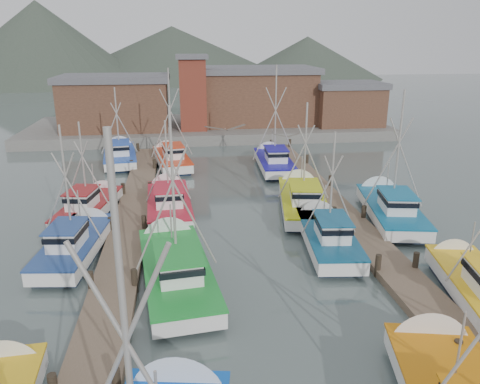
{
  "coord_description": "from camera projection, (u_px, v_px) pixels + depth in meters",
  "views": [
    {
      "loc": [
        -3.57,
        -22.07,
        11.47
      ],
      "look_at": [
        -0.14,
        4.62,
        2.6
      ],
      "focal_mm": 35.0,
      "sensor_mm": 36.0,
      "label": 1
    }
  ],
  "objects": [
    {
      "name": "quay",
      "position": [
        209.0,
        128.0,
        59.48
      ],
      "size": [
        44.0,
        16.0,
        1.2
      ],
      "primitive_type": "cube",
      "color": "gray",
      "rests_on": "ground"
    },
    {
      "name": "boat_7",
      "position": [
        474.0,
        283.0,
        21.66
      ],
      "size": [
        3.86,
        8.28,
        7.78
      ],
      "rotation": [
        0.0,
        0.0,
        -0.19
      ],
      "color": "#101D35",
      "rests_on": "ground"
    },
    {
      "name": "gull_far",
      "position": [
        287.0,
        136.0,
        27.6
      ],
      "size": [
        1.55,
        0.63,
        0.24
      ],
      "rotation": [
        0.0,
        0.0,
        0.11
      ],
      "color": "gray",
      "rests_on": "ground"
    },
    {
      "name": "distant_hills",
      "position": [
        147.0,
        79.0,
        138.74
      ],
      "size": [
        175.0,
        140.0,
        42.0
      ],
      "color": "#404B3E",
      "rests_on": "ground"
    },
    {
      "name": "boat_5",
      "position": [
        326.0,
        234.0,
        27.04
      ],
      "size": [
        3.36,
        8.55,
        7.47
      ],
      "rotation": [
        0.0,
        0.0,
        -0.1
      ],
      "color": "#101D35",
      "rests_on": "ground"
    },
    {
      "name": "boat_4",
      "position": [
        175.0,
        267.0,
        23.2
      ],
      "size": [
        4.19,
        10.13,
        9.63
      ],
      "rotation": [
        0.0,
        0.0,
        0.12
      ],
      "color": "#101D35",
      "rests_on": "ground"
    },
    {
      "name": "shed_left",
      "position": [
        116.0,
        102.0,
        55.09
      ],
      "size": [
        12.72,
        8.48,
        6.2
      ],
      "color": "brown",
      "rests_on": "quay"
    },
    {
      "name": "boat_6",
      "position": [
        78.0,
        242.0,
        25.97
      ],
      "size": [
        3.4,
        8.37,
        8.0
      ],
      "rotation": [
        0.0,
        0.0,
        -0.12
      ],
      "color": "#101D35",
      "rests_on": "ground"
    },
    {
      "name": "boat_9",
      "position": [
        302.0,
        199.0,
        32.96
      ],
      "size": [
        4.43,
        9.84,
        8.38
      ],
      "rotation": [
        0.0,
        0.0,
        -0.17
      ],
      "color": "#101D35",
      "rests_on": "ground"
    },
    {
      "name": "shed_center",
      "position": [
        255.0,
        95.0,
        58.93
      ],
      "size": [
        14.84,
        9.54,
        6.9
      ],
      "color": "brown",
      "rests_on": "quay"
    },
    {
      "name": "gull_near",
      "position": [
        225.0,
        128.0,
        17.19
      ],
      "size": [
        1.54,
        0.66,
        0.24
      ],
      "rotation": [
        0.0,
        0.0,
        0.33
      ],
      "color": "gray",
      "rests_on": "ground"
    },
    {
      "name": "boat_12",
      "position": [
        171.0,
        158.0,
        44.27
      ],
      "size": [
        3.9,
        8.99,
        9.71
      ],
      "rotation": [
        0.0,
        0.0,
        0.15
      ],
      "color": "#101D35",
      "rests_on": "ground"
    },
    {
      "name": "lookout_tower",
      "position": [
        193.0,
        92.0,
        53.92
      ],
      "size": [
        3.6,
        3.6,
        8.5
      ],
      "color": "maroon",
      "rests_on": "quay"
    },
    {
      "name": "shed_right",
      "position": [
        347.0,
        103.0,
        57.7
      ],
      "size": [
        8.48,
        6.36,
        5.2
      ],
      "color": "brown",
      "rests_on": "quay"
    },
    {
      "name": "ground",
      "position": [
        254.0,
        265.0,
        24.81
      ],
      "size": [
        260.0,
        260.0,
        0.0
      ],
      "primitive_type": "plane",
      "color": "#4D5C5B",
      "rests_on": "ground"
    },
    {
      "name": "boat_8",
      "position": [
        169.0,
        202.0,
        32.39
      ],
      "size": [
        3.27,
        9.15,
        7.25
      ],
      "rotation": [
        0.0,
        0.0,
        0.05
      ],
      "color": "#101D35",
      "rests_on": "ground"
    },
    {
      "name": "dock_left",
      "position": [
        127.0,
        238.0,
        27.71
      ],
      "size": [
        2.3,
        46.0,
        1.5
      ],
      "color": "brown",
      "rests_on": "ground"
    },
    {
      "name": "boat_11",
      "position": [
        389.0,
        207.0,
        31.32
      ],
      "size": [
        4.46,
        9.66,
        9.37
      ],
      "rotation": [
        0.0,
        0.0,
        -0.18
      ],
      "color": "#101D35",
      "rests_on": "ground"
    },
    {
      "name": "dock_right",
      "position": [
        354.0,
        226.0,
        29.4
      ],
      "size": [
        2.3,
        46.0,
        1.5
      ],
      "color": "brown",
      "rests_on": "ground"
    },
    {
      "name": "boat_10",
      "position": [
        91.0,
        206.0,
        31.61
      ],
      "size": [
        3.8,
        8.21,
        7.1
      ],
      "rotation": [
        0.0,
        0.0,
        -0.19
      ],
      "color": "#101D35",
      "rests_on": "ground"
    },
    {
      "name": "boat_14",
      "position": [
        120.0,
        155.0,
        45.58
      ],
      "size": [
        3.93,
        9.51,
        7.98
      ],
      "rotation": [
        0.0,
        0.0,
        0.12
      ],
      "color": "#101D35",
      "rests_on": "ground"
    },
    {
      "name": "boat_13",
      "position": [
        273.0,
        161.0,
        43.14
      ],
      "size": [
        3.99,
        9.07,
        10.08
      ],
      "rotation": [
        0.0,
        0.0,
        -0.05
      ],
      "color": "#101D35",
      "rests_on": "ground"
    }
  ]
}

